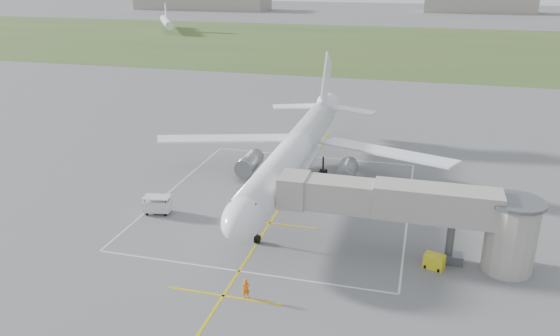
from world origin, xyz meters
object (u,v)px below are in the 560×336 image
(gpu_unit, at_px, (434,262))
(ramp_worker_nose, at_px, (246,289))
(baggage_cart, at_px, (157,205))
(ramp_worker_wing, at_px, (250,171))
(airliner, at_px, (294,152))
(jet_bridge, at_px, (427,212))

(gpu_unit, xyz_separation_m, ramp_worker_nose, (-14.83, -8.85, 0.22))
(baggage_cart, distance_m, ramp_worker_wing, 14.47)
(airliner, bearing_deg, ramp_worker_nose, -85.49)
(airliner, distance_m, ramp_worker_wing, 7.19)
(ramp_worker_wing, bearing_deg, ramp_worker_nose, 134.93)
(baggage_cart, bearing_deg, airliner, 32.70)
(jet_bridge, relative_size, ramp_worker_nose, 13.41)
(jet_bridge, height_order, gpu_unit, jet_bridge)
(gpu_unit, xyz_separation_m, ramp_worker_wing, (-22.85, 17.03, 0.17))
(baggage_cart, height_order, ramp_worker_nose, baggage_cart)
(jet_bridge, xyz_separation_m, baggage_cart, (-28.29, 2.66, -3.73))
(jet_bridge, height_order, ramp_worker_wing, jet_bridge)
(jet_bridge, distance_m, ramp_worker_wing, 27.10)
(airliner, bearing_deg, ramp_worker_wing, 167.53)
(jet_bridge, distance_m, baggage_cart, 28.65)
(jet_bridge, distance_m, ramp_worker_nose, 17.63)
(gpu_unit, bearing_deg, airliner, 155.36)
(ramp_worker_nose, distance_m, ramp_worker_wing, 27.09)
(baggage_cart, bearing_deg, ramp_worker_nose, -51.74)
(jet_bridge, height_order, ramp_worker_nose, jet_bridge)
(baggage_cart, xyz_separation_m, ramp_worker_wing, (6.48, 12.94, -0.19))
(gpu_unit, height_order, ramp_worker_nose, ramp_worker_nose)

